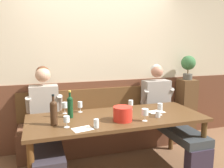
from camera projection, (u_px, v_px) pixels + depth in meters
The scene contains 21 objects.
room_wall_back at pixel (97, 59), 3.72m from camera, with size 6.80×0.08×2.80m, color beige.
wood_wainscot_panel at pixel (99, 113), 3.82m from camera, with size 6.80×0.03×1.05m, color brown.
wall_bench at pixel (102, 132), 3.66m from camera, with size 2.49×0.42×0.94m.
dining_table at pixel (117, 122), 2.93m from camera, with size 2.19×0.87×0.75m.
person_center_right_seat at pixel (46, 122), 3.00m from camera, with size 0.49×1.31×1.34m.
person_right_seat at pixel (167, 111), 3.53m from camera, with size 0.54×1.32×1.31m.
ice_bucket at pixel (123, 114), 2.74m from camera, with size 0.23×0.23×0.17m, color red.
wine_bottle_amber_mid at pixel (54, 112), 2.58m from camera, with size 0.08×0.08×0.35m.
wine_bottle_green_tall at pixel (70, 106), 2.85m from camera, with size 0.07×0.07×0.34m.
wine_glass_left_end at pixel (67, 120), 2.52m from camera, with size 0.07×0.07×0.13m.
wine_glass_by_bottle at pixel (80, 105), 3.08m from camera, with size 0.06×0.06×0.14m.
wine_glass_mid_left at pixel (65, 106), 3.02m from camera, with size 0.07×0.07×0.15m.
wine_glass_right_end at pixel (160, 107), 2.96m from camera, with size 0.07×0.07×0.15m.
wine_glass_center_rear at pixel (131, 103), 3.21m from camera, with size 0.07×0.07×0.13m.
wine_glass_mid_right at pixel (145, 113), 2.73m from camera, with size 0.08×0.08×0.15m.
water_tumbler_right at pixel (158, 114), 2.88m from camera, with size 0.06×0.06×0.08m, color silver.
water_tumbler_center at pixel (96, 123), 2.52m from camera, with size 0.06×0.06×0.10m, color silver.
tasting_sheet_left_guest at pixel (82, 129), 2.48m from camera, with size 0.21×0.15×0.00m, color white.
tasting_sheet_right_guest at pixel (156, 112), 3.11m from camera, with size 0.21×0.15×0.00m, color white.
corner_pedestal at pixel (186, 108), 4.12m from camera, with size 0.28×0.28×1.03m, color brown.
potted_plant at pixel (188, 65), 3.99m from camera, with size 0.24×0.24×0.41m.
Camera 1 is at (-0.91, -2.54, 1.64)m, focal length 37.44 mm.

